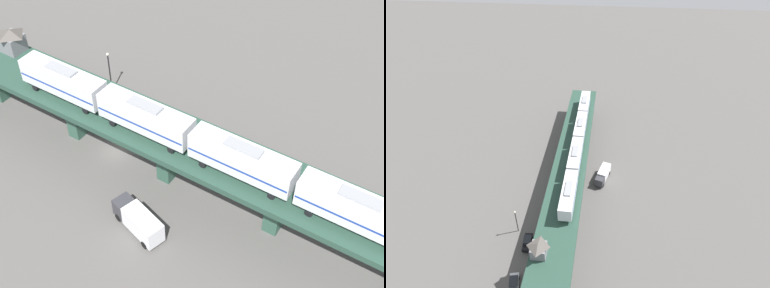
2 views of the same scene
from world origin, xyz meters
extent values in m
plane|color=#514F4C|center=(0.00, 0.00, 0.00)|extent=(400.00, 400.00, 0.00)
cube|color=#244135|center=(0.00, 0.00, 7.71)|extent=(8.68, 92.02, 0.80)
cube|color=#2D5142|center=(0.07, -23.50, 3.65)|extent=(1.81, 1.81, 7.31)
cube|color=#2D5142|center=(0.03, -8.50, 3.65)|extent=(1.81, 1.81, 7.31)
cube|color=#2D5142|center=(-0.02, 6.50, 3.65)|extent=(1.81, 1.81, 7.31)
cube|color=silver|center=(-1.30, -32.16, 10.65)|extent=(2.84, 12.01, 3.10)
cube|color=navy|center=(-1.30, -32.16, 10.35)|extent=(2.88, 11.77, 0.24)
cube|color=gray|center=(-1.30, -32.16, 12.38)|extent=(1.41, 4.20, 0.36)
cylinder|color=black|center=(-2.51, -27.96, 8.53)|extent=(0.22, 0.84, 0.84)
cylinder|color=black|center=(-0.13, -27.95, 8.53)|extent=(0.22, 0.84, 0.84)
cube|color=silver|center=(-1.34, -19.56, 10.65)|extent=(2.84, 12.01, 3.10)
cube|color=navy|center=(-1.34, -19.56, 10.35)|extent=(2.88, 11.77, 0.24)
cube|color=gray|center=(-1.34, -19.56, 12.38)|extent=(1.41, 4.20, 0.36)
cylinder|color=black|center=(-2.52, -23.76, 8.53)|extent=(0.22, 0.84, 0.84)
cylinder|color=black|center=(-0.14, -23.75, 8.53)|extent=(0.22, 0.84, 0.84)
cylinder|color=black|center=(-2.54, -15.36, 8.53)|extent=(0.22, 0.84, 0.84)
cylinder|color=black|center=(-0.16, -15.35, 8.53)|extent=(0.22, 0.84, 0.84)
cube|color=silver|center=(-1.38, -6.96, 10.65)|extent=(2.84, 12.01, 3.10)
cube|color=navy|center=(-1.38, -6.96, 10.35)|extent=(2.88, 11.77, 0.24)
cube|color=gray|center=(-1.38, -6.96, 12.38)|extent=(1.41, 4.20, 0.36)
cylinder|color=black|center=(-2.56, -11.16, 8.53)|extent=(0.22, 0.84, 0.84)
cylinder|color=black|center=(-0.18, -11.15, 8.53)|extent=(0.22, 0.84, 0.84)
cylinder|color=black|center=(-2.58, -2.76, 8.53)|extent=(0.22, 0.84, 0.84)
cylinder|color=black|center=(-0.20, -2.75, 8.53)|extent=(0.22, 0.84, 0.84)
cube|color=silver|center=(-1.42, 5.64, 10.65)|extent=(2.84, 12.01, 3.10)
cube|color=navy|center=(-1.42, 5.64, 10.35)|extent=(2.88, 11.77, 0.24)
cube|color=gray|center=(-1.42, 5.64, 12.38)|extent=(1.41, 4.20, 0.36)
cylinder|color=black|center=(-2.59, 1.44, 8.53)|extent=(0.22, 0.84, 0.84)
cylinder|color=black|center=(-0.21, 1.45, 8.53)|extent=(0.22, 0.84, 0.84)
cylinder|color=black|center=(-2.62, 9.84, 8.53)|extent=(0.22, 0.84, 0.84)
cylinder|color=black|center=(-0.24, 9.85, 8.53)|extent=(0.22, 0.84, 0.84)
cube|color=slate|center=(2.34, 18.81, 9.36)|extent=(2.81, 2.81, 2.50)
pyramid|color=#4C4742|center=(2.34, 18.81, 11.06)|extent=(3.23, 3.23, 0.90)
cube|color=black|center=(7.08, 11.94, 0.73)|extent=(2.11, 4.52, 0.80)
cube|color=#1E2328|center=(7.09, 11.79, 1.51)|extent=(1.79, 2.31, 0.76)
cylinder|color=black|center=(6.33, 10.45, 0.33)|extent=(0.29, 0.68, 0.66)
cylinder|color=black|center=(8.04, 10.57, 0.33)|extent=(0.29, 0.68, 0.66)
cylinder|color=black|center=(6.13, 13.30, 0.33)|extent=(0.29, 0.68, 0.66)
cylinder|color=black|center=(7.83, 13.42, 0.33)|extent=(0.29, 0.68, 0.66)
cube|color=silver|center=(7.44, 21.43, 0.73)|extent=(2.69, 4.68, 0.80)
cube|color=#1E2328|center=(7.47, 21.29, 1.51)|extent=(2.07, 2.50, 0.76)
cylinder|color=black|center=(6.91, 19.85, 0.33)|extent=(0.37, 0.70, 0.66)
cylinder|color=black|center=(8.58, 20.22, 0.33)|extent=(0.37, 0.70, 0.66)
cylinder|color=black|center=(6.30, 22.65, 0.33)|extent=(0.37, 0.70, 0.66)
cylinder|color=black|center=(7.97, 23.01, 0.33)|extent=(0.37, 0.70, 0.66)
cube|color=#333338|center=(-7.78, -7.90, 1.65)|extent=(2.67, 2.54, 2.30)
cube|color=silver|center=(-8.79, -11.36, 1.85)|extent=(3.66, 5.64, 2.70)
cylinder|color=black|center=(-6.83, -8.18, 0.50)|extent=(0.62, 1.06, 1.00)
cylinder|color=black|center=(-8.73, -7.62, 0.50)|extent=(0.62, 1.06, 1.00)
cylinder|color=black|center=(-8.23, -13.14, 0.50)|extent=(0.62, 1.06, 1.00)
cylinder|color=black|center=(-10.22, -12.56, 0.50)|extent=(0.62, 1.06, 1.00)
cylinder|color=black|center=(10.15, 8.64, 3.25)|extent=(0.20, 0.20, 6.50)
sphere|color=beige|center=(10.15, 8.64, 6.72)|extent=(0.44, 0.44, 0.44)
camera|label=1|loc=(-37.20, -36.31, 50.98)|focal=50.00mm
camera|label=2|loc=(-8.31, 49.10, 58.82)|focal=28.00mm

